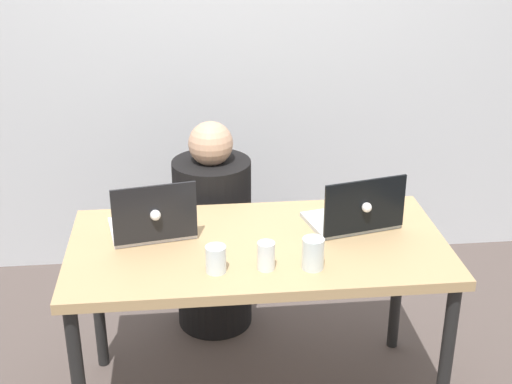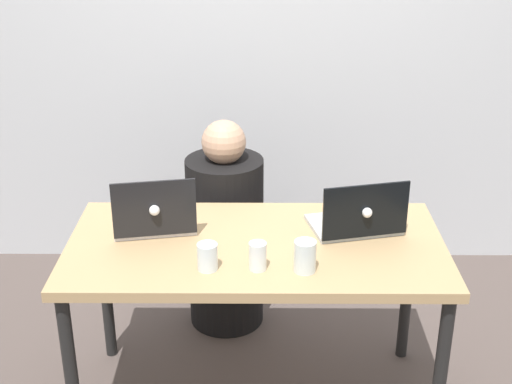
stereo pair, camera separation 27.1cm
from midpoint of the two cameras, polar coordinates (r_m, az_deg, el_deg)
The scene contains 8 objects.
back_wall at distance 3.79m, azimuth -4.09°, elevation 12.71°, with size 4.50×0.10×2.60m, color silver.
desk at distance 2.76m, azimuth -2.67°, elevation -5.50°, with size 1.45×0.73×0.75m.
person_at_center at distance 3.40m, azimuth -5.73°, elevation -3.74°, with size 0.45×0.45×1.04m.
laptop_back_left at distance 2.81m, azimuth -11.02°, elevation -2.51°, with size 0.36×0.31×0.24m.
laptop_back_right at distance 2.84m, azimuth 5.22°, elevation -1.92°, with size 0.39×0.31×0.23m.
water_glass_right at distance 2.53m, azimuth 1.53°, elevation -5.17°, with size 0.08×0.08×0.12m.
water_glass_left at distance 2.53m, azimuth -6.31°, elevation -5.57°, with size 0.07×0.07×0.10m.
water_glass_center at distance 2.53m, azimuth -2.27°, elevation -5.34°, with size 0.06×0.06×0.10m.
Camera 1 is at (-0.26, -2.40, 2.03)m, focal length 50.00 mm.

